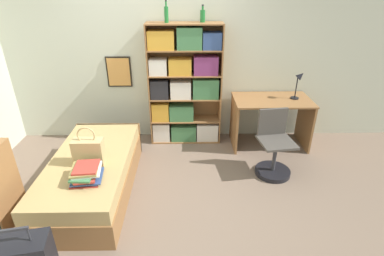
% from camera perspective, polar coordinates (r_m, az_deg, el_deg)
% --- Properties ---
extents(ground_plane, '(14.00, 14.00, 0.00)m').
position_cam_1_polar(ground_plane, '(3.81, -8.47, -11.47)').
color(ground_plane, '#756051').
extents(wall_back, '(10.00, 0.09, 2.60)m').
position_cam_1_polar(wall_back, '(4.61, -7.40, 13.41)').
color(wall_back, beige).
rests_on(wall_back, ground_plane).
extents(bed, '(0.90, 1.86, 0.47)m').
position_cam_1_polar(bed, '(3.83, -18.35, -8.23)').
color(bed, olive).
rests_on(bed, ground_plane).
extents(handbag, '(0.33, 0.16, 0.46)m').
position_cam_1_polar(handbag, '(3.51, -19.06, -4.21)').
color(handbag, tan).
rests_on(handbag, bed).
extents(book_stack_on_bed, '(0.33, 0.37, 0.16)m').
position_cam_1_polar(book_stack_on_bed, '(3.29, -19.48, -8.10)').
color(book_stack_on_bed, '#B2382D').
rests_on(book_stack_on_bed, bed).
extents(bookcase, '(1.07, 0.31, 1.80)m').
position_cam_1_polar(bookcase, '(4.50, -1.60, 7.74)').
color(bookcase, olive).
rests_on(bookcase, ground_plane).
extents(bottle_green, '(0.06, 0.06, 0.29)m').
position_cam_1_polar(bottle_green, '(4.28, -4.92, 20.83)').
color(bottle_green, '#1E6B2D').
rests_on(bottle_green, bookcase).
extents(bottle_brown, '(0.07, 0.07, 0.22)m').
position_cam_1_polar(bottle_brown, '(4.33, 2.04, 20.63)').
color(bottle_brown, '#1E6B2D').
rests_on(bottle_brown, bookcase).
extents(desk, '(1.12, 0.66, 0.75)m').
position_cam_1_polar(desk, '(4.64, 14.77, 2.62)').
color(desk, olive).
rests_on(desk, ground_plane).
extents(desk_lamp, '(0.17, 0.12, 0.42)m').
position_cam_1_polar(desk_lamp, '(4.59, 19.76, 8.56)').
color(desk_lamp, black).
rests_on(desk_lamp, desk).
extents(desk_chair, '(0.48, 0.48, 0.86)m').
position_cam_1_polar(desk_chair, '(4.07, 15.24, -4.79)').
color(desk_chair, black).
rests_on(desk_chair, ground_plane).
extents(waste_bin, '(0.20, 0.20, 0.22)m').
position_cam_1_polar(waste_bin, '(4.79, 15.70, -2.15)').
color(waste_bin, '#99C1B2').
rests_on(waste_bin, ground_plane).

